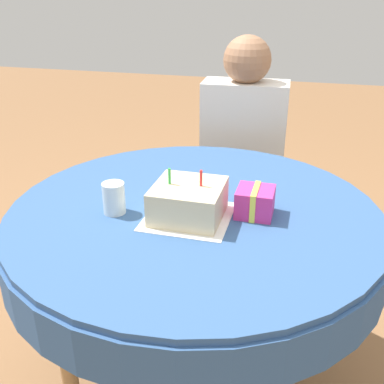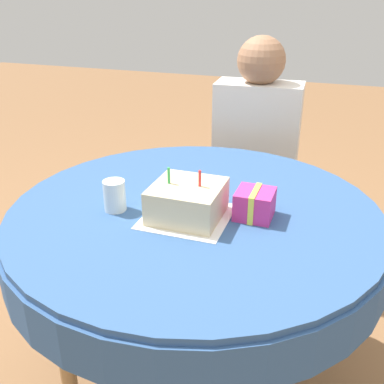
{
  "view_description": "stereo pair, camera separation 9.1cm",
  "coord_description": "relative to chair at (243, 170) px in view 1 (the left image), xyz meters",
  "views": [
    {
      "loc": [
        0.32,
        -1.21,
        1.38
      ],
      "look_at": [
        -0.0,
        -0.02,
        0.81
      ],
      "focal_mm": 42.0,
      "sensor_mm": 36.0,
      "label": 1
    },
    {
      "loc": [
        0.41,
        -1.19,
        1.38
      ],
      "look_at": [
        -0.0,
        -0.02,
        0.81
      ],
      "focal_mm": 42.0,
      "sensor_mm": 36.0,
      "label": 2
    }
  ],
  "objects": [
    {
      "name": "chair",
      "position": [
        0.0,
        0.0,
        0.0
      ],
      "size": [
        0.44,
        0.44,
        0.93
      ],
      "rotation": [
        0.0,
        0.0,
        0.06
      ],
      "color": "brown",
      "rests_on": "ground_plane"
    },
    {
      "name": "napkin",
      "position": [
        -0.02,
        -0.99,
        0.24
      ],
      "size": [
        0.25,
        0.25,
        0.0
      ],
      "color": "white",
      "rests_on": "dining_table"
    },
    {
      "name": "person",
      "position": [
        0.01,
        -0.09,
        0.21
      ],
      "size": [
        0.41,
        0.31,
        1.18
      ],
      "rotation": [
        0.0,
        0.0,
        0.06
      ],
      "color": "#9E7051",
      "rests_on": "ground_plane"
    },
    {
      "name": "dining_table",
      "position": [
        -0.02,
        -0.92,
        0.15
      ],
      "size": [
        1.18,
        1.18,
        0.75
      ],
      "color": "#335689",
      "rests_on": "ground_plane"
    },
    {
      "name": "drinking_glass",
      "position": [
        -0.24,
        -1.02,
        0.29
      ],
      "size": [
        0.07,
        0.07,
        0.1
      ],
      "color": "silver",
      "rests_on": "dining_table"
    },
    {
      "name": "ground_plane",
      "position": [
        -0.02,
        -0.92,
        -0.51
      ],
      "size": [
        12.0,
        12.0,
        0.0
      ],
      "primitive_type": "plane",
      "color": "#8C603D"
    },
    {
      "name": "gift_box",
      "position": [
        0.17,
        -0.93,
        0.28
      ],
      "size": [
        0.11,
        0.12,
        0.09
      ],
      "color": "#D13384",
      "rests_on": "dining_table"
    },
    {
      "name": "birthday_cake",
      "position": [
        -0.02,
        -0.99,
        0.29
      ],
      "size": [
        0.2,
        0.2,
        0.15
      ],
      "color": "beige",
      "rests_on": "dining_table"
    }
  ]
}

